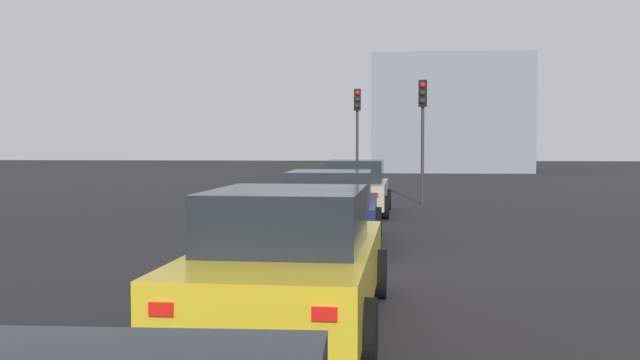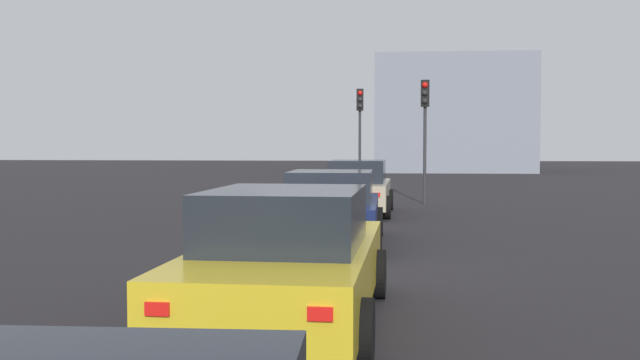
# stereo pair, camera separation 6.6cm
# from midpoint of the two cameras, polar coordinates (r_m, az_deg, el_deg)

# --- Properties ---
(ground_plane) EXTENTS (160.00, 160.00, 0.20)m
(ground_plane) POSITION_cam_midpoint_polar(r_m,az_deg,el_deg) (12.56, 0.37, -6.83)
(ground_plane) COLOR black
(car_beige_lead) EXTENTS (4.59, 2.07, 1.57)m
(car_beige_lead) POSITION_cam_midpoint_polar(r_m,az_deg,el_deg) (20.69, 2.83, -0.66)
(car_beige_lead) COLOR tan
(car_beige_lead) RESTS_ON ground_plane
(car_navy_second) EXTENTS (4.52, 2.05, 1.49)m
(car_navy_second) POSITION_cam_midpoint_polar(r_m,az_deg,el_deg) (14.33, 0.74, -2.31)
(car_navy_second) COLOR #141E4C
(car_navy_second) RESTS_ON ground_plane
(car_yellow_third) EXTENTS (4.86, 2.16, 1.53)m
(car_yellow_third) POSITION_cam_midpoint_polar(r_m,az_deg,el_deg) (7.91, -2.62, -6.38)
(car_yellow_third) COLOR gold
(car_yellow_third) RESTS_ON ground_plane
(traffic_light_near_left) EXTENTS (0.32, 0.30, 4.21)m
(traffic_light_near_left) POSITION_cam_midpoint_polar(r_m,az_deg,el_deg) (24.40, 8.15, 5.17)
(traffic_light_near_left) COLOR #2D2D30
(traffic_light_near_left) RESTS_ON ground_plane
(traffic_light_near_right) EXTENTS (0.32, 0.30, 4.33)m
(traffic_light_near_right) POSITION_cam_midpoint_polar(r_m,az_deg,el_deg) (29.56, 2.94, 4.94)
(traffic_light_near_right) COLOR #2D2D30
(traffic_light_near_right) RESTS_ON ground_plane
(building_facade_left) EXTENTS (11.60, 11.58, 8.62)m
(building_facade_left) POSITION_cam_midpoint_polar(r_m,az_deg,el_deg) (57.02, 10.02, 5.08)
(building_facade_left) COLOR gray
(building_facade_left) RESTS_ON ground_plane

